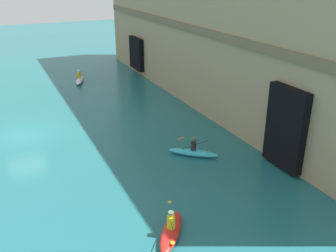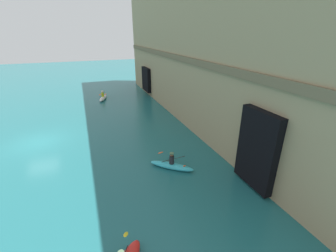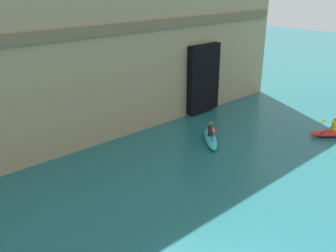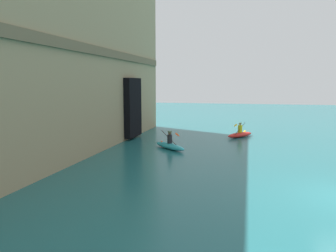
{
  "view_description": "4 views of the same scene",
  "coord_description": "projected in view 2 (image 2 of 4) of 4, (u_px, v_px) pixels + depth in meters",
  "views": [
    {
      "loc": [
        25.83,
        -0.97,
        10.69
      ],
      "look_at": [
        4.55,
        9.06,
        0.8
      ],
      "focal_mm": 40.0,
      "sensor_mm": 36.0,
      "label": 1
    },
    {
      "loc": [
        20.07,
        4.31,
        8.77
      ],
      "look_at": [
        2.87,
        10.87,
        1.02
      ],
      "focal_mm": 24.0,
      "sensor_mm": 36.0,
      "label": 2
    },
    {
      "loc": [
        -7.69,
        -3.97,
        9.04
      ],
      "look_at": [
        4.1,
        8.93,
        2.09
      ],
      "focal_mm": 40.0,
      "sensor_mm": 36.0,
      "label": 3
    },
    {
      "loc": [
        -13.48,
        4.13,
        4.43
      ],
      "look_at": [
        2.56,
        8.09,
        2.28
      ],
      "focal_mm": 35.0,
      "sensor_mm": 36.0,
      "label": 4
    }
  ],
  "objects": [
    {
      "name": "kayak_white",
      "position": [
        103.0,
        98.0,
        31.38
      ],
      "size": [
        3.19,
        1.59,
        1.22
      ],
      "rotation": [
        0.0,
        0.0,
        5.97
      ],
      "color": "white",
      "rests_on": "ground"
    },
    {
      "name": "cliff_bluff",
      "position": [
        207.0,
        54.0,
        22.67
      ],
      "size": [
        39.11,
        6.69,
        13.48
      ],
      "color": "#9E8966",
      "rests_on": "ground"
    },
    {
      "name": "ground_plane",
      "position": [
        38.0,
        142.0,
        19.28
      ],
      "size": [
        120.0,
        120.0,
        0.0
      ],
      "primitive_type": "plane",
      "color": "#1E6066"
    },
    {
      "name": "kayak_cyan",
      "position": [
        172.0,
        165.0,
        15.5
      ],
      "size": [
        2.54,
        2.79,
        1.22
      ],
      "rotation": [
        0.0,
        0.0,
        4.0
      ],
      "color": "#33B2C6",
      "rests_on": "ground"
    }
  ]
}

